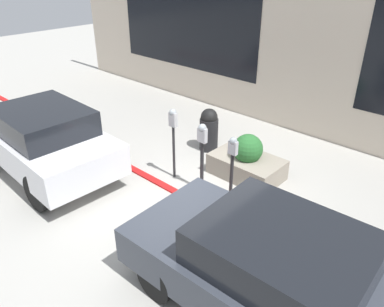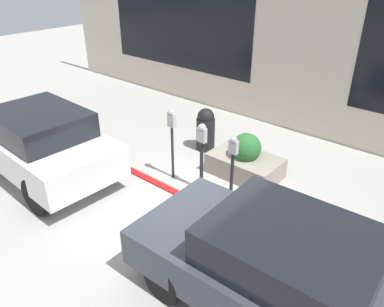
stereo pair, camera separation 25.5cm
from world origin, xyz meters
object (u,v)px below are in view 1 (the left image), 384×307
Objects in this scene: parking_meter_nearest at (232,159)px; planter_box at (247,162)px; parked_car_front at (271,270)px; parking_meter_second at (202,146)px; parking_meter_middle at (173,128)px; parked_car_middle at (44,139)px; trash_bin at (209,129)px.

parking_meter_nearest reaches higher than planter_box.
parked_car_front is (-1.95, 1.69, -0.25)m from parking_meter_nearest.
parking_meter_middle is at bearing 1.63° from parking_meter_second.
parking_meter_middle reaches higher than parked_car_middle.
parked_car_front is at bearing 148.20° from parking_meter_second.
parking_meter_middle is 1.80m from planter_box.
trash_bin is (0.32, -1.54, -0.63)m from parking_meter_middle.
planter_box is 4.48m from parked_car_middle.
planter_box is at bearing -52.01° from parked_car_front.
parking_meter_second reaches higher than parking_meter_nearest.
parked_car_front reaches higher than trash_bin.
parking_meter_second reaches higher than planter_box.
parking_meter_middle reaches higher than parking_meter_second.
parked_car_front is at bearing -176.67° from parked_car_middle.
trash_bin reaches higher than planter_box.
parking_meter_second is 0.97× the size of planter_box.
parking_meter_middle is (0.79, 0.02, 0.14)m from parking_meter_second.
parking_meter_middle is 1.70m from trash_bin.
parking_meter_second is 1.38× the size of trash_bin.
parking_meter_nearest is 1.53m from parking_meter_middle.
parking_meter_second reaches higher than parked_car_front.
parked_car_middle is (3.02, 1.81, -0.21)m from parking_meter_second.
planter_box is 3.62m from parked_car_front.
trash_bin is at bearing -118.10° from parked_car_middle.
planter_box is at bearing -135.83° from parking_meter_middle.
trash_bin is (1.84, -1.48, -0.45)m from parking_meter_nearest.
trash_bin is at bearing -78.34° from parking_meter_middle.
parked_car_front is at bearing 154.73° from parking_meter_middle.
parked_car_front is 1.03× the size of parked_car_middle.
planter_box is at bearing 163.90° from trash_bin.
parking_meter_second is 1.95m from trash_bin.
parked_car_middle is 3.85m from trash_bin.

